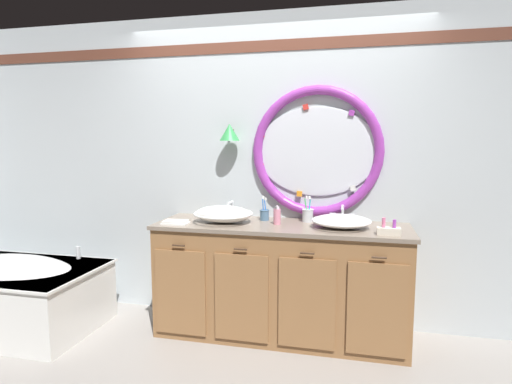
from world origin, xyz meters
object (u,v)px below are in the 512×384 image
(toiletry_basket, at_px, (389,230))
(folded_hand_towel, at_px, (176,222))
(toothbrush_holder_left, at_px, (264,214))
(sink_basin_left, at_px, (223,214))
(toothbrush_holder_right, at_px, (308,215))
(soap_dispenser, at_px, (277,216))
(bathtub, at_px, (10,290))
(sink_basin_right, at_px, (341,221))

(toiletry_basket, bearing_deg, folded_hand_towel, -179.95)
(toiletry_basket, bearing_deg, toothbrush_holder_left, 161.07)
(sink_basin_left, bearing_deg, toothbrush_holder_right, 15.42)
(sink_basin_left, relative_size, toothbrush_holder_right, 2.24)
(sink_basin_left, height_order, folded_hand_towel, sink_basin_left)
(soap_dispenser, xyz_separation_m, toiletry_basket, (0.82, -0.18, -0.03))
(bathtub, relative_size, sink_basin_right, 3.32)
(toothbrush_holder_left, xyz_separation_m, toiletry_basket, (0.95, -0.33, -0.02))
(bathtub, bearing_deg, toiletry_basket, 3.75)
(toothbrush_holder_left, distance_m, toothbrush_holder_right, 0.35)
(toothbrush_holder_right, distance_m, folded_hand_towel, 1.05)
(toothbrush_holder_left, bearing_deg, soap_dispenser, -47.43)
(sink_basin_left, relative_size, sink_basin_right, 1.08)
(bathtub, relative_size, soap_dispenser, 9.72)
(bathtub, xyz_separation_m, sink_basin_right, (2.67, 0.36, 0.64))
(toothbrush_holder_right, bearing_deg, soap_dispenser, -144.74)
(soap_dispenser, xyz_separation_m, folded_hand_towel, (-0.77, -0.19, -0.05))
(toothbrush_holder_right, bearing_deg, toiletry_basket, -29.61)
(sink_basin_right, distance_m, toothbrush_holder_left, 0.65)
(soap_dispenser, bearing_deg, sink_basin_left, -176.88)
(sink_basin_right, height_order, toiletry_basket, toiletry_basket)
(sink_basin_right, bearing_deg, toothbrush_holder_left, 165.10)
(bathtub, xyz_separation_m, sink_basin_left, (1.75, 0.36, 0.65))
(soap_dispenser, bearing_deg, toothbrush_holder_left, 132.57)
(folded_hand_towel, relative_size, toiletry_basket, 1.24)
(sink_basin_right, relative_size, folded_hand_towel, 2.24)
(sink_basin_left, distance_m, folded_hand_towel, 0.38)
(sink_basin_left, distance_m, toiletry_basket, 1.27)
(soap_dispenser, distance_m, toiletry_basket, 0.84)
(sink_basin_right, bearing_deg, soap_dispenser, 177.26)
(sink_basin_left, height_order, soap_dispenser, soap_dispenser)
(toiletry_basket, bearing_deg, sink_basin_right, 153.94)
(folded_hand_towel, bearing_deg, bathtub, -172.10)
(bathtub, relative_size, toiletry_basket, 9.22)
(bathtub, relative_size, sink_basin_left, 3.09)
(toothbrush_holder_left, distance_m, soap_dispenser, 0.19)
(bathtub, bearing_deg, toothbrush_holder_left, 14.35)
(folded_hand_towel, bearing_deg, toothbrush_holder_right, 19.04)
(toothbrush_holder_right, xyz_separation_m, toiletry_basket, (0.60, -0.34, -0.03))
(sink_basin_left, bearing_deg, toothbrush_holder_left, 28.90)
(bathtub, bearing_deg, sink_basin_left, 11.57)
(toothbrush_holder_right, bearing_deg, sink_basin_left, -164.58)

